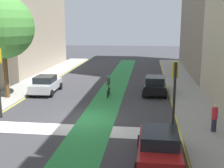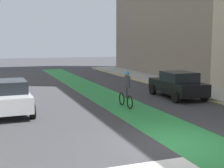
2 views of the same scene
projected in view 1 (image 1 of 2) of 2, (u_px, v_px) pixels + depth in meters
name	position (u px, v px, depth m)	size (l,w,h in m)	color
ground_plane	(84.00, 119.00, 18.79)	(120.00, 120.00, 0.00)	#38383D
bike_lane_paint	(97.00, 119.00, 18.68)	(2.40, 60.00, 0.01)	#2D8C47
crosswalk_band	(77.00, 130.00, 16.85)	(12.00, 1.80, 0.01)	silver
sidewalk_right	(202.00, 123.00, 17.87)	(3.00, 60.00, 0.15)	#9E9E99
curb_stripe_right	(178.00, 123.00, 18.06)	(0.16, 60.00, 0.01)	yellow
traffic_signal_near_right	(175.00, 81.00, 17.28)	(0.35, 0.52, 3.88)	black
car_silver_left_far	(46.00, 84.00, 25.51)	(2.15, 4.27, 1.57)	#B2B7BF
car_red_right_near	(159.00, 146.00, 12.77)	(2.06, 4.22, 1.57)	#A51919
car_black_right_far	(155.00, 85.00, 25.23)	(2.15, 4.26, 1.57)	black
cyclist_in_lane	(108.00, 86.00, 24.20)	(0.32, 1.73, 1.86)	black
pedestrian_sidewalk_right_a	(214.00, 118.00, 16.10)	(0.34, 0.34, 1.59)	#262638
street_tree_near	(2.00, 27.00, 22.48)	(4.98, 4.98, 8.17)	brown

